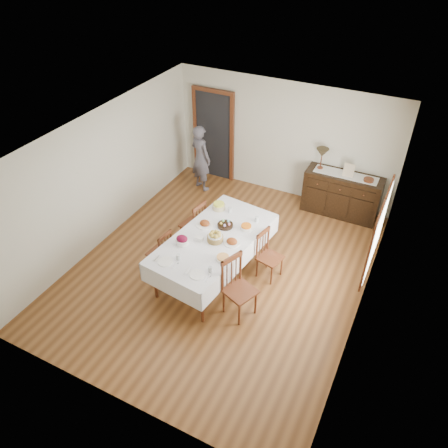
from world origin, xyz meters
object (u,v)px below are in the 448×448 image
at_px(chair_left_near, 161,251).
at_px(chair_left_far, 195,223).
at_px(dining_table, 214,242).
at_px(table_lamp, 322,153).
at_px(chair_right_far, 268,254).
at_px(chair_right_near, 238,287).
at_px(person, 201,156).
at_px(sideboard, 341,194).

xyz_separation_m(chair_left_near, chair_left_far, (0.15, 0.96, 0.04)).
distance_m(dining_table, chair_left_near, 1.00).
relative_size(chair_left_near, table_lamp, 1.93).
bearing_deg(dining_table, chair_right_far, 32.34).
xyz_separation_m(chair_right_near, person, (-2.40, 3.12, 0.28)).
height_order(dining_table, person, person).
distance_m(chair_left_far, sideboard, 3.23).
distance_m(chair_right_near, chair_right_far, 1.04).
bearing_deg(table_lamp, chair_right_near, -93.67).
xyz_separation_m(chair_right_far, person, (-2.51, 2.09, 0.36)).
relative_size(chair_right_far, table_lamp, 2.04).
height_order(chair_left_far, person, person).
height_order(chair_left_near, chair_right_far, chair_right_far).
bearing_deg(chair_right_far, chair_right_near, -172.96).
bearing_deg(table_lamp, chair_left_far, -126.46).
height_order(chair_right_near, sideboard, chair_right_near).
bearing_deg(chair_left_far, table_lamp, 152.67).
bearing_deg(table_lamp, person, -170.15).
distance_m(dining_table, chair_left_far, 0.99).
distance_m(chair_right_far, person, 3.28).
bearing_deg(chair_left_far, chair_left_near, 0.49).
height_order(chair_left_near, chair_right_near, chair_right_near).
xyz_separation_m(chair_right_far, table_lamp, (0.12, 2.54, 0.83)).
bearing_deg(person, chair_right_far, 161.70).
relative_size(chair_left_far, table_lamp, 2.12).
distance_m(chair_right_near, person, 3.94).
distance_m(chair_left_near, chair_right_far, 1.91).
distance_m(chair_right_near, sideboard, 3.62).
bearing_deg(chair_right_near, sideboard, 9.09).
bearing_deg(chair_right_near, chair_left_near, 101.84).
bearing_deg(chair_left_far, sideboard, 144.46).
distance_m(sideboard, table_lamp, 0.99).
relative_size(dining_table, sideboard, 1.62).
bearing_deg(chair_right_near, chair_right_far, 15.46).
distance_m(chair_left_near, table_lamp, 3.89).
xyz_separation_m(sideboard, person, (-3.17, -0.42, 0.36)).
xyz_separation_m(chair_left_near, table_lamp, (1.87, 3.29, 0.86)).
relative_size(chair_left_far, person, 0.58).
distance_m(chair_right_far, table_lamp, 2.68).
height_order(chair_right_near, table_lamp, table_lamp).
relative_size(dining_table, chair_left_far, 2.64).
relative_size(chair_left_near, chair_left_far, 0.91).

